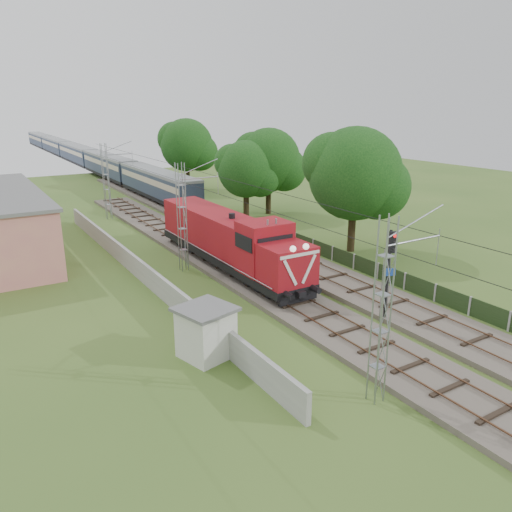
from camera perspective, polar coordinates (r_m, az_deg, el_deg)
ground at (r=29.60m, az=6.69°, el=-7.03°), size 140.00×140.00×0.00m
track_main at (r=34.87m, az=-0.37°, el=-2.76°), size 4.20×70.00×0.45m
track_side at (r=48.05m, az=-3.27°, el=2.84°), size 4.20×80.00×0.45m
catenary at (r=36.79m, az=-8.39°, el=4.40°), size 3.31×70.00×8.00m
boundary_wall at (r=36.48m, az=-13.28°, el=-1.38°), size 0.25×40.00×1.50m
fence at (r=36.49m, az=13.78°, el=-1.66°), size 0.12×32.00×1.20m
locomotive at (r=37.04m, az=-3.10°, el=1.92°), size 3.16×18.04×4.58m
coach_rake at (r=105.57m, az=-19.70°, el=10.99°), size 2.88×107.75×3.33m
signal_post at (r=28.46m, az=15.09°, el=-0.47°), size 0.57×0.47×5.44m
relay_hut at (r=24.82m, az=-5.74°, el=-8.62°), size 3.08×3.08×2.60m
tree_a at (r=41.71m, az=11.34°, el=9.08°), size 7.95×7.57×10.30m
tree_b at (r=55.66m, az=1.54°, el=10.82°), size 7.29×6.94×9.45m
tree_c at (r=53.96m, az=-1.07°, el=9.82°), size 6.37×6.07×8.26m
tree_d at (r=72.18m, az=-7.84°, el=12.39°), size 7.67×7.31×9.95m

